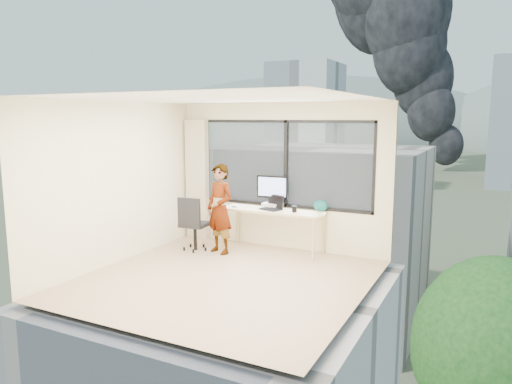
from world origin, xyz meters
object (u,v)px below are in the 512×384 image
Objects in this scene: desk at (273,230)px; game_console at (273,205)px; handbag at (320,206)px; chair at (195,223)px; person at (220,209)px; laptop at (271,203)px; monitor at (272,191)px.

game_console is at bearing 113.76° from desk.
handbag is at bearing 14.67° from desk.
chair is (-1.26, -0.56, 0.12)m from desk.
person is 4.61× the size of game_console.
chair is at bearing -147.73° from game_console.
person is 0.89m from laptop.
handbag reaches higher than game_console.
chair is 1.43m from game_console.
monitor is (1.18, 0.70, 0.55)m from chair.
chair is at bearing -177.84° from handbag.
monitor is 1.57× the size of laptop.
laptop is at bearing -74.37° from monitor.
handbag is at bearing 35.23° from laptop.
person is 4.18× the size of laptop.
person reaches higher than laptop.
monitor reaches higher than game_console.
laptop is at bearing -74.50° from game_console.
monitor is 0.90m from handbag.
handbag is (0.88, 0.07, -0.20)m from monitor.
game_console is at bearing 163.07° from handbag.
laptop is (-0.02, -0.04, 0.49)m from desk.
game_console is at bearing 90.93° from monitor.
game_console is (0.69, 0.70, 0.01)m from person.
person is 1.73m from handbag.
game_console is (1.18, 0.75, 0.30)m from chair.
laptop is at bearing -113.60° from desk.
chair is at bearing -139.15° from laptop.
desk is 0.95m from handbag.
chair is 1.40m from laptop.
monitor is (0.69, 0.66, 0.26)m from person.
desk is at bearing 50.76° from person.
chair is 1.69× the size of monitor.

